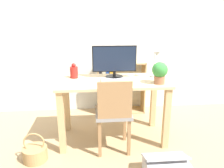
# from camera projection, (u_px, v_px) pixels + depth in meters

# --- Properties ---
(ground_plane) EXTENTS (10.00, 10.00, 0.00)m
(ground_plane) POSITION_uv_depth(u_px,v_px,m) (113.00, 137.00, 2.85)
(ground_plane) COLOR tan
(wall_back) EXTENTS (8.00, 0.05, 2.60)m
(wall_back) POSITION_uv_depth(u_px,v_px,m) (107.00, 31.00, 3.44)
(wall_back) COLOR silver
(wall_back) RESTS_ON ground_plane
(desk) EXTENTS (1.31, 0.67, 0.77)m
(desk) POSITION_uv_depth(u_px,v_px,m) (113.00, 92.00, 2.67)
(desk) COLOR #D8BC8C
(desk) RESTS_ON ground_plane
(monitor) EXTENTS (0.55, 0.22, 0.40)m
(monitor) POSITION_uv_depth(u_px,v_px,m) (114.00, 61.00, 2.69)
(monitor) COLOR black
(monitor) RESTS_ON desk
(keyboard) EXTENTS (0.39, 0.14, 0.02)m
(keyboard) POSITION_uv_depth(u_px,v_px,m) (117.00, 80.00, 2.62)
(keyboard) COLOR #B2B2B7
(keyboard) RESTS_ON desk
(vase) EXTENTS (0.10, 0.10, 0.19)m
(vase) POSITION_uv_depth(u_px,v_px,m) (74.00, 72.00, 2.71)
(vase) COLOR #B2231E
(vase) RESTS_ON desk
(desk_lamp) EXTENTS (0.10, 0.19, 0.34)m
(desk_lamp) POSITION_uv_depth(u_px,v_px,m) (156.00, 62.00, 2.68)
(desk_lamp) COLOR #B7B7BC
(desk_lamp) RESTS_ON desk
(potted_plant) EXTENTS (0.18, 0.18, 0.25)m
(potted_plant) POSITION_uv_depth(u_px,v_px,m) (160.00, 72.00, 2.45)
(potted_plant) COLOR #9E6647
(potted_plant) RESTS_ON desk
(chair) EXTENTS (0.40, 0.40, 0.88)m
(chair) POSITION_uv_depth(u_px,v_px,m) (114.00, 112.00, 2.42)
(chair) COLOR gray
(chair) RESTS_ON ground_plane
(bookshelf) EXTENTS (0.76, 0.28, 0.83)m
(bookshelf) POSITION_uv_depth(u_px,v_px,m) (113.00, 90.00, 3.55)
(bookshelf) COLOR tan
(bookshelf) RESTS_ON ground_plane
(basket) EXTENTS (0.26, 0.26, 0.33)m
(basket) POSITION_uv_depth(u_px,v_px,m) (35.00, 153.00, 2.37)
(basket) COLOR tan
(basket) RESTS_ON ground_plane
(storage_box) EXTENTS (0.42, 0.30, 0.26)m
(storage_box) POSITION_uv_depth(u_px,v_px,m) (166.00, 168.00, 2.09)
(storage_box) COLOR #B2B2B7
(storage_box) RESTS_ON ground_plane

